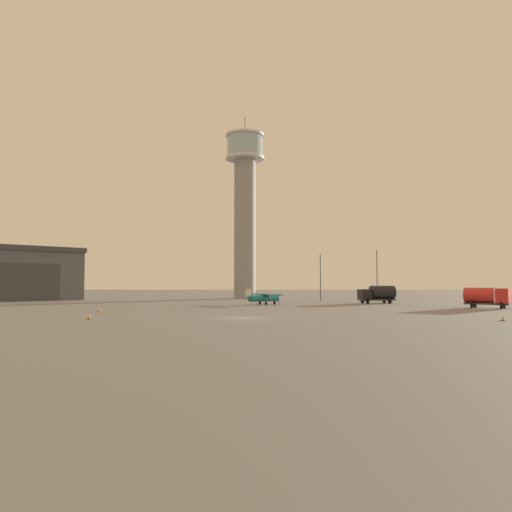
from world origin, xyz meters
TOP-DOWN VIEW (x-y plane):
  - ground_plane at (0.00, 0.00)m, footprint 400.00×400.00m
  - control_tower at (-0.78, 60.77)m, footprint 8.79×8.79m
  - hangar at (-48.17, 50.44)m, footprint 29.86×29.72m
  - airplane_teal at (2.77, 29.31)m, footprint 6.45×8.02m
  - truck_fuel_tanker_red at (33.55, 18.20)m, footprint 5.91×5.22m
  - truck_fuel_tanker_black at (22.45, 34.19)m, footprint 6.41×3.90m
  - light_post_east at (25.16, 45.10)m, footprint 0.44×0.44m
  - light_post_north at (14.21, 45.41)m, footprint 0.44×0.44m
  - traffic_cone_near_left at (-14.80, -2.08)m, footprint 0.36×0.36m
  - traffic_cone_near_right at (24.30, -4.35)m, footprint 0.36×0.36m
  - traffic_cone_mid_apron at (-17.52, 9.79)m, footprint 0.36×0.36m

SIDE VIEW (x-z plane):
  - ground_plane at x=0.00m, z-range 0.00..0.00m
  - traffic_cone_near_right at x=24.30m, z-range 0.00..0.56m
  - traffic_cone_near_left at x=-14.80m, z-range 0.00..0.60m
  - traffic_cone_mid_apron at x=-17.52m, z-range 0.00..0.61m
  - airplane_teal at x=2.77m, z-range -0.08..2.45m
  - truck_fuel_tanker_red at x=33.55m, z-range 0.21..3.06m
  - truck_fuel_tanker_black at x=22.45m, z-range 0.14..3.18m
  - hangar at x=-48.17m, z-range 0.02..10.71m
  - light_post_north at x=14.21m, z-range 0.84..10.01m
  - light_post_east at x=25.16m, z-range 0.86..10.94m
  - control_tower at x=-0.78m, z-range 1.59..43.04m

